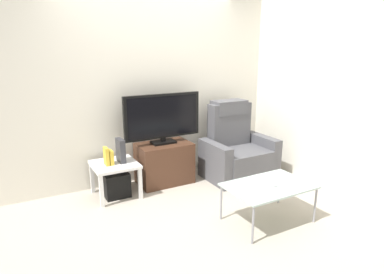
% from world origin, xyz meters
% --- Properties ---
extents(ground_plane, '(6.40, 6.40, 0.00)m').
position_xyz_m(ground_plane, '(0.00, 0.00, 0.00)').
color(ground_plane, '#B2A899').
extents(wall_back, '(6.40, 0.06, 2.60)m').
position_xyz_m(wall_back, '(0.00, 1.13, 1.30)').
color(wall_back, silver).
rests_on(wall_back, ground).
extents(wall_side, '(0.06, 4.48, 2.60)m').
position_xyz_m(wall_side, '(1.88, 0.00, 1.30)').
color(wall_side, silver).
rests_on(wall_side, ground).
extents(tv_stand, '(0.72, 0.47, 0.56)m').
position_xyz_m(tv_stand, '(0.05, 0.83, 0.28)').
color(tv_stand, '#4C2D1E').
rests_on(tv_stand, ground).
extents(television, '(1.08, 0.20, 0.67)m').
position_xyz_m(television, '(0.05, 0.85, 0.92)').
color(television, black).
rests_on(television, tv_stand).
extents(recliner_armchair, '(0.98, 0.78, 1.08)m').
position_xyz_m(recliner_armchair, '(1.08, 0.57, 0.37)').
color(recliner_armchair, '#515156').
rests_on(recliner_armchair, ground).
extents(side_table, '(0.54, 0.54, 0.43)m').
position_xyz_m(side_table, '(-0.67, 0.74, 0.37)').
color(side_table, white).
rests_on(side_table, ground).
extents(subwoofer_box, '(0.31, 0.31, 0.31)m').
position_xyz_m(subwoofer_box, '(-0.67, 0.74, 0.15)').
color(subwoofer_box, black).
rests_on(subwoofer_box, ground).
extents(book_leftmost, '(0.04, 0.13, 0.22)m').
position_xyz_m(book_leftmost, '(-0.77, 0.72, 0.54)').
color(book_leftmost, gold).
rests_on(book_leftmost, side_table).
extents(book_middle, '(0.05, 0.13, 0.18)m').
position_xyz_m(book_middle, '(-0.71, 0.72, 0.52)').
color(book_middle, gold).
rests_on(book_middle, side_table).
extents(game_console, '(0.07, 0.20, 0.30)m').
position_xyz_m(game_console, '(-0.58, 0.75, 0.58)').
color(game_console, '#333338').
rests_on(game_console, side_table).
extents(coffee_table, '(0.90, 0.60, 0.42)m').
position_xyz_m(coffee_table, '(0.57, -0.68, 0.39)').
color(coffee_table, '#B2C6C1').
rests_on(coffee_table, ground).
extents(cell_phone, '(0.09, 0.16, 0.01)m').
position_xyz_m(cell_phone, '(0.60, -0.68, 0.42)').
color(cell_phone, '#B7B7BC').
rests_on(cell_phone, coffee_table).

